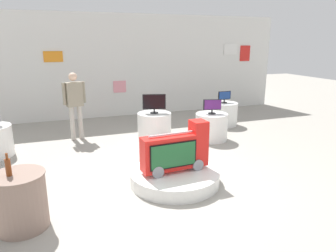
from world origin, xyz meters
TOP-DOWN VIEW (x-y plane):
  - ground_plane at (0.00, 0.00)m, footprint 30.00×30.00m
  - back_wall_display at (0.01, 5.48)m, footprint 11.78×0.13m
  - main_display_pedestal at (0.12, 0.12)m, footprint 1.54×1.54m
  - novelty_firetruck_tv at (0.15, 0.12)m, footprint 1.18×0.41m
  - display_pedestal_left_rear at (0.55, 2.65)m, footprint 0.84×0.84m
  - tv_on_left_rear at (0.55, 2.65)m, footprint 0.55×0.20m
  - display_pedestal_center_rear at (1.86, 2.11)m, footprint 0.79×0.79m
  - tv_on_center_rear at (1.86, 2.11)m, footprint 0.43×0.19m
  - display_pedestal_far_right at (2.84, 3.25)m, footprint 0.79×0.79m
  - tv_on_far_right at (2.84, 3.25)m, footprint 0.39×0.17m
  - side_table_round at (-2.23, -0.45)m, footprint 0.68×0.68m
  - bottle_on_side_table at (-2.31, -0.47)m, footprint 0.07×0.07m
  - shopper_browsing_near_truck at (-1.29, 3.28)m, footprint 0.54×0.29m

SIDE VIEW (x-z plane):
  - ground_plane at x=0.00m, z-range 0.00..0.00m
  - main_display_pedestal at x=0.12m, z-range 0.00..0.22m
  - display_pedestal_left_rear at x=0.55m, z-range 0.00..0.66m
  - display_pedestal_center_rear at x=1.86m, z-range 0.00..0.66m
  - display_pedestal_far_right at x=2.84m, z-range 0.00..0.66m
  - side_table_round at x=-2.23m, z-range 0.01..0.77m
  - novelty_firetruck_tv at x=0.15m, z-range 0.15..0.99m
  - tv_on_far_right at x=2.84m, z-range 0.68..1.02m
  - tv_on_center_rear at x=1.86m, z-range 0.68..1.04m
  - bottle_on_side_table at x=-2.31m, z-range 0.73..1.02m
  - tv_on_left_rear at x=0.55m, z-range 0.69..1.16m
  - shopper_browsing_near_truck at x=-1.29m, z-range 0.14..1.80m
  - back_wall_display at x=0.01m, z-range 0.00..3.22m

